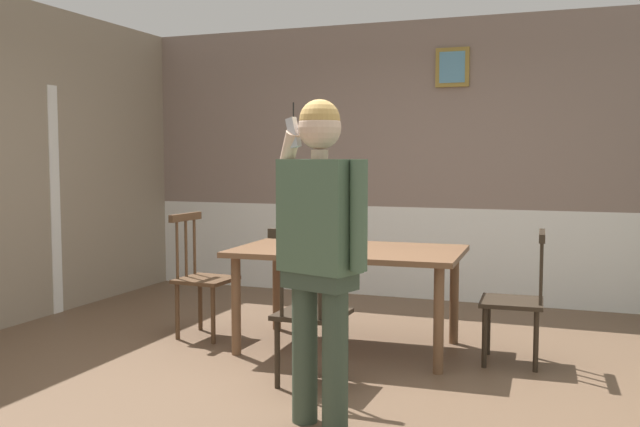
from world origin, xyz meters
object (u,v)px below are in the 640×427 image
(person_figure, at_px, (321,239))
(chair_near_window, at_px, (202,277))
(chair_at_table_head, at_px, (310,311))
(chair_by_doorway, at_px, (517,299))
(dining_table, at_px, (348,260))

(person_figure, bearing_deg, chair_near_window, -25.35)
(chair_at_table_head, height_order, person_figure, person_figure)
(chair_at_table_head, xyz_separation_m, person_figure, (0.30, -0.62, 0.54))
(chair_near_window, bearing_deg, chair_at_table_head, 59.00)
(chair_by_doorway, bearing_deg, chair_at_table_head, 125.56)
(chair_by_doorway, xyz_separation_m, person_figure, (-0.88, -1.57, 0.56))
(dining_table, bearing_deg, chair_by_doorway, 2.55)
(dining_table, height_order, chair_near_window, chair_near_window)
(dining_table, xyz_separation_m, chair_near_window, (-1.23, -0.05, -0.20))
(chair_by_doorway, relative_size, chair_at_table_head, 0.93)
(dining_table, xyz_separation_m, chair_at_table_head, (0.04, -0.89, -0.20))
(chair_near_window, bearing_deg, person_figure, 49.62)
(dining_table, bearing_deg, person_figure, -77.31)
(chair_by_doorway, bearing_deg, dining_table, 89.50)
(person_figure, bearing_deg, chair_at_table_head, -46.22)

